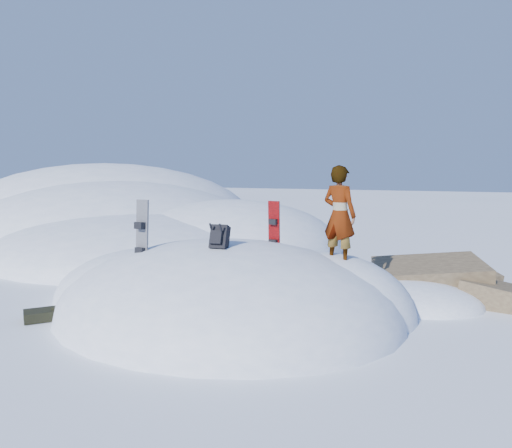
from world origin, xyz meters
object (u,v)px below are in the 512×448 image
at_px(snowboard_red, 274,234).
at_px(backpack, 219,237).
at_px(person, 339,215).
at_px(snowboard_dark, 142,241).

distance_m(snowboard_red, backpack, 1.55).
bearing_deg(person, backpack, 53.09).
xyz_separation_m(snowboard_dark, backpack, (1.66, 0.09, 0.15)).
relative_size(snowboard_dark, backpack, 3.14).
bearing_deg(snowboard_dark, backpack, 14.17).
xyz_separation_m(backpack, person, (1.93, 1.28, 0.37)).
xyz_separation_m(snowboard_dark, person, (3.59, 1.37, 0.52)).
height_order(snowboard_dark, backpack, snowboard_dark).
xyz_separation_m(snowboard_red, backpack, (-0.52, -1.45, 0.09)).
bearing_deg(snowboard_dark, snowboard_red, 46.25).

